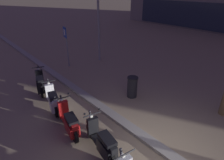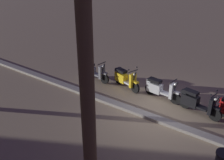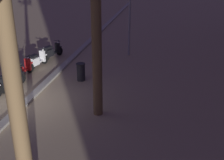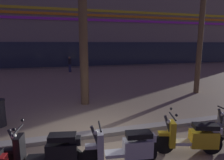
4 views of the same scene
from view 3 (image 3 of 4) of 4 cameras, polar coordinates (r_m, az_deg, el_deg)
ground_plane at (r=14.01m, az=-17.33°, el=-4.12°), size 200.00×200.00×0.00m
curb_strip at (r=13.84m, az=-16.24°, el=-4.05°), size 60.00×0.36×0.12m
scooter_black_mid_rear at (r=19.23m, az=-11.65°, el=5.42°), size 1.71×0.82×1.04m
scooter_white_tail_end at (r=17.83m, az=-14.42°, el=3.72°), size 1.70×0.72×1.04m
scooter_red_mid_centre at (r=16.60m, az=-17.26°, el=1.92°), size 1.80×0.68×1.17m
scooter_black_lead_nearest at (r=15.31m, az=-19.00°, el=-0.05°), size 1.81×0.66×1.17m
crossing_sign at (r=20.03m, az=-2.64°, el=9.70°), size 0.59×0.18×2.40m
palm_tree_by_mall_entrance at (r=4.75m, az=-20.09°, el=9.07°), size 2.08×2.15×6.76m
litter_bin at (r=15.56m, az=-6.05°, el=1.60°), size 0.48×0.48×0.95m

